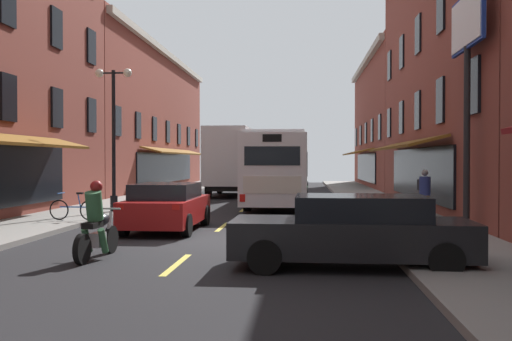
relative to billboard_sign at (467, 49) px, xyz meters
name	(u,v)px	position (x,y,z in m)	size (l,w,h in m)	color
ground_plane	(206,242)	(-7.05, -1.59, -5.22)	(34.80, 80.00, 0.10)	black
lane_centre_dashes	(205,241)	(-7.05, -1.84, -5.17)	(0.14, 73.90, 0.01)	#DBCC4C
sidewalk_right	(437,240)	(-1.15, -1.59, -5.10)	(3.00, 80.00, 0.14)	gray
billboard_sign	(467,49)	(0.00, 0.00, 0.00)	(0.40, 2.94, 6.59)	black
transit_bus	(280,168)	(-5.61, 10.28, -3.46)	(2.71, 11.24, 3.27)	white
box_truck	(232,161)	(-8.72, 17.13, -3.14)	(2.53, 7.13, 3.94)	white
sedan_near	(167,206)	(-8.55, 0.36, -4.45)	(2.00, 4.24, 1.41)	maroon
sedan_mid	(354,231)	(-3.56, -5.15, -4.45)	(4.66, 1.99, 1.40)	black
motorcycle_rider	(97,225)	(-8.88, -4.58, -4.46)	(0.62, 2.07, 1.66)	black
bicycle_mid	(74,209)	(-11.94, 1.71, -4.67)	(1.71, 0.48, 0.91)	black
pedestrian_near	(425,193)	(-0.53, 2.95, -4.16)	(0.38, 0.52, 1.65)	#B29947
street_lamp_twin	(114,133)	(-11.73, 4.99, -2.03)	(1.42, 0.32, 5.43)	black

